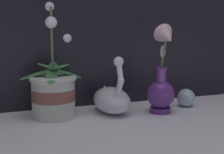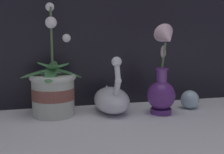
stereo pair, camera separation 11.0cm
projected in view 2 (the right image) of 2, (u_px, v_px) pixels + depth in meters
name	position (u px, v px, depth m)	size (l,w,h in m)	color
ground_plane	(130.00, 122.00, 1.00)	(2.80, 2.80, 0.00)	white
orchid_potted_plant	(53.00, 90.00, 1.07)	(0.21, 0.21, 0.38)	beige
swan_figurine	(111.00, 99.00, 1.11)	(0.12, 0.21, 0.21)	white
blue_vase	(162.00, 84.00, 1.08)	(0.10, 0.13, 0.32)	#602D7F
glass_sphere	(190.00, 99.00, 1.17)	(0.07, 0.07, 0.07)	silver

